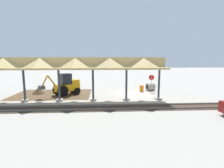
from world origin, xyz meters
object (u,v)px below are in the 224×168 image
Objects in this scene: backhoe at (66,85)px; concrete_pipe at (150,87)px; traffic_barrel at (142,88)px; stop_sign at (151,80)px.

concrete_pipe is (-11.93, -2.43, -0.72)m from backhoe.
concrete_pipe is 1.50× the size of traffic_barrel.
backhoe reaches higher than concrete_pipe.
stop_sign reaches higher than traffic_barrel.
traffic_barrel is at bearing 24.61° from concrete_pipe.
backhoe is 12.19m from concrete_pipe.
concrete_pipe is at bearing -155.39° from traffic_barrel.
stop_sign is 1.89m from traffic_barrel.
stop_sign is 11.86m from backhoe.
stop_sign is 1.56m from concrete_pipe.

